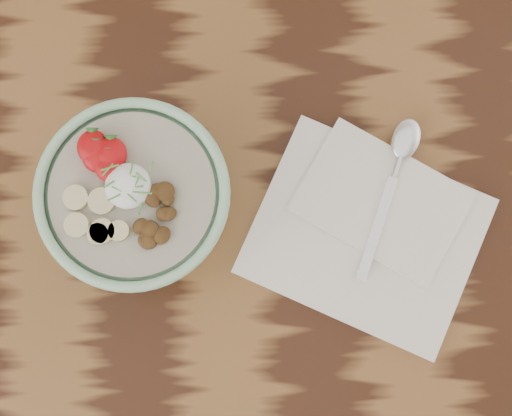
{
  "coord_description": "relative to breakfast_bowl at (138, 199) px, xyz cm",
  "views": [
    {
      "loc": [
        13.54,
        -5.63,
        156.44
      ],
      "look_at": [
        13.74,
        4.36,
        86.76
      ],
      "focal_mm": 50.0,
      "sensor_mm": 36.0,
      "label": 1
    }
  ],
  "objects": [
    {
      "name": "table",
      "position": [
        -1.2,
        -6.27,
        -16.05
      ],
      "size": [
        160.0,
        90.0,
        75.0
      ],
      "color": "black",
      "rests_on": "ground"
    },
    {
      "name": "breakfast_bowl",
      "position": [
        0.0,
        0.0,
        0.0
      ],
      "size": [
        19.95,
        19.95,
        12.94
      ],
      "rotation": [
        0.0,
        0.0,
        -0.23
      ],
      "color": "#96C9A2",
      "rests_on": "table"
    },
    {
      "name": "napkin",
      "position": [
        25.43,
        -2.98,
        -6.12
      ],
      "size": [
        30.88,
        28.59,
        1.52
      ],
      "rotation": [
        0.0,
        0.0,
        -0.44
      ],
      "color": "white",
      "rests_on": "table"
    },
    {
      "name": "spoon",
      "position": [
        28.96,
        4.58,
        -4.81
      ],
      "size": [
        8.79,
        19.01,
        1.02
      ],
      "rotation": [
        0.0,
        0.0,
        -0.35
      ],
      "color": "silver",
      "rests_on": "napkin"
    }
  ]
}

